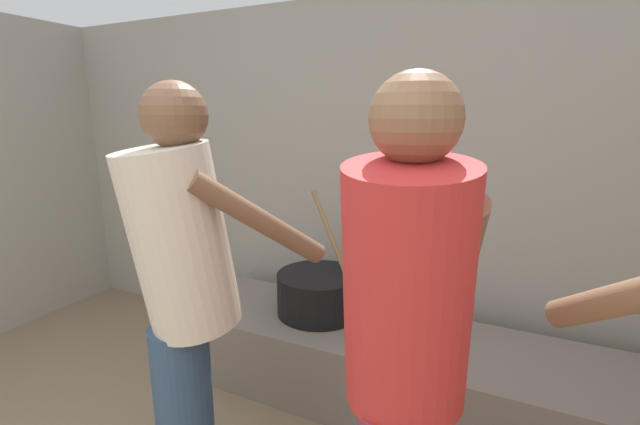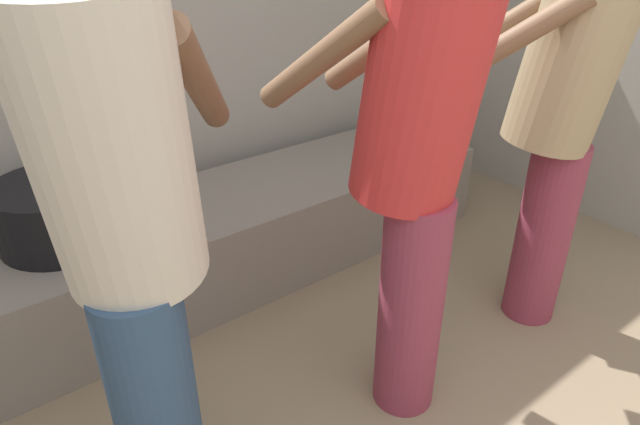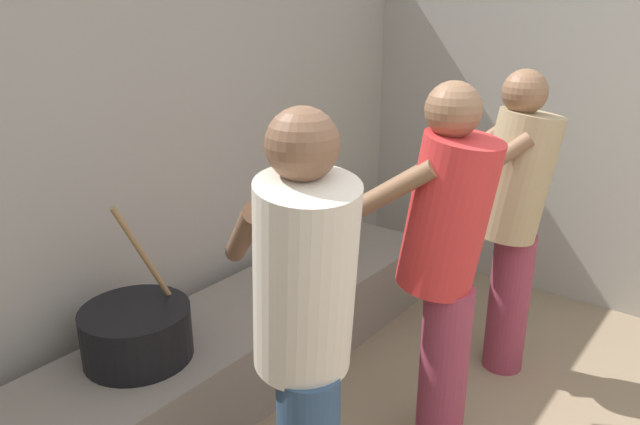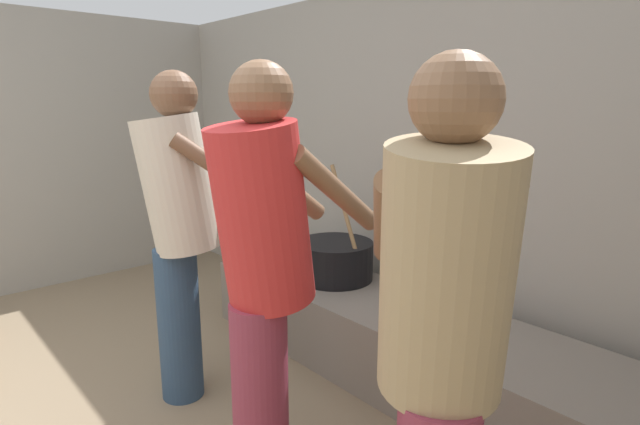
{
  "view_description": "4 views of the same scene",
  "coord_description": "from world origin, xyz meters",
  "px_view_note": "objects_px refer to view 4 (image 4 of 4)",
  "views": [
    {
      "loc": [
        0.8,
        0.2,
        1.45
      ],
      "look_at": [
        0.11,
        1.63,
        1.09
      ],
      "focal_mm": 24.01,
      "sensor_mm": 36.0,
      "label": 1
    },
    {
      "loc": [
        -0.47,
        0.2,
        1.43
      ],
      "look_at": [
        0.31,
        1.21,
        0.75
      ],
      "focal_mm": 30.83,
      "sensor_mm": 36.0,
      "label": 2
    },
    {
      "loc": [
        -1.42,
        0.2,
        1.83
      ],
      "look_at": [
        0.48,
        1.67,
        0.97
      ],
      "focal_mm": 34.04,
      "sensor_mm": 36.0,
      "label": 3
    },
    {
      "loc": [
        1.91,
        0.2,
        1.41
      ],
      "look_at": [
        0.71,
        1.27,
        1.06
      ],
      "focal_mm": 28.11,
      "sensor_mm": 36.0,
      "label": 4
    }
  ],
  "objects_px": {
    "cooking_pot_main": "(335,260)",
    "cook_in_tan_shirt": "(442,341)",
    "cook_in_cream_shirt": "(180,220)",
    "cook_in_red_shirt": "(264,263)"
  },
  "relations": [
    {
      "from": "cooking_pot_main",
      "to": "cook_in_tan_shirt",
      "type": "height_order",
      "value": "cook_in_tan_shirt"
    },
    {
      "from": "cook_in_cream_shirt",
      "to": "cook_in_tan_shirt",
      "type": "relative_size",
      "value": 1.02
    },
    {
      "from": "cook_in_red_shirt",
      "to": "cook_in_tan_shirt",
      "type": "bearing_deg",
      "value": 0.03
    },
    {
      "from": "cook_in_cream_shirt",
      "to": "cook_in_tan_shirt",
      "type": "bearing_deg",
      "value": -2.88
    },
    {
      "from": "cook_in_tan_shirt",
      "to": "cook_in_red_shirt",
      "type": "bearing_deg",
      "value": -179.97
    },
    {
      "from": "cook_in_red_shirt",
      "to": "cook_in_tan_shirt",
      "type": "distance_m",
      "value": 0.72
    },
    {
      "from": "cooking_pot_main",
      "to": "cook_in_tan_shirt",
      "type": "relative_size",
      "value": 0.44
    },
    {
      "from": "cook_in_cream_shirt",
      "to": "cook_in_red_shirt",
      "type": "relative_size",
      "value": 1.0
    },
    {
      "from": "cook_in_cream_shirt",
      "to": "cook_in_red_shirt",
      "type": "distance_m",
      "value": 0.77
    },
    {
      "from": "cooking_pot_main",
      "to": "cook_in_red_shirt",
      "type": "height_order",
      "value": "cook_in_red_shirt"
    }
  ]
}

